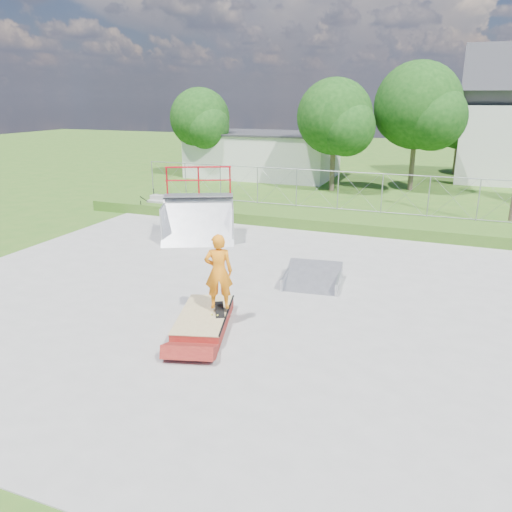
{
  "coord_description": "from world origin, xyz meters",
  "views": [
    {
      "loc": [
        4.8,
        -12.2,
        5.57
      ],
      "look_at": [
        -0.27,
        0.76,
        1.1
      ],
      "focal_mm": 35.0,
      "sensor_mm": 36.0,
      "label": 1
    }
  ],
  "objects_px": {
    "skater": "(219,274)",
    "quarter_pipe": "(198,206)",
    "grind_box": "(204,320)",
    "flat_bank_ramp": "(312,277)"
  },
  "relations": [
    {
      "from": "flat_bank_ramp",
      "to": "grind_box",
      "type": "bearing_deg",
      "value": -122.01
    },
    {
      "from": "quarter_pipe",
      "to": "flat_bank_ramp",
      "type": "distance_m",
      "value": 6.57
    },
    {
      "from": "quarter_pipe",
      "to": "flat_bank_ramp",
      "type": "bearing_deg",
      "value": -54.43
    },
    {
      "from": "flat_bank_ramp",
      "to": "skater",
      "type": "distance_m",
      "value": 4.01
    },
    {
      "from": "skater",
      "to": "quarter_pipe",
      "type": "bearing_deg",
      "value": -80.37
    },
    {
      "from": "quarter_pipe",
      "to": "grind_box",
      "type": "bearing_deg",
      "value": -86.0
    },
    {
      "from": "skater",
      "to": "flat_bank_ramp",
      "type": "bearing_deg",
      "value": -134.05
    },
    {
      "from": "quarter_pipe",
      "to": "skater",
      "type": "bearing_deg",
      "value": -83.12
    },
    {
      "from": "grind_box",
      "to": "quarter_pipe",
      "type": "xyz_separation_m",
      "value": [
        -3.83,
        7.04,
        1.23
      ]
    },
    {
      "from": "grind_box",
      "to": "flat_bank_ramp",
      "type": "bearing_deg",
      "value": 48.93
    }
  ]
}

